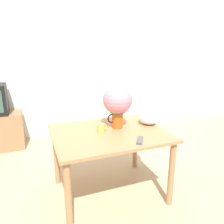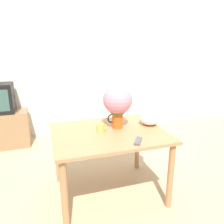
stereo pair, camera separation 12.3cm
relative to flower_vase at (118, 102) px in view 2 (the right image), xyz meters
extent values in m
plane|color=tan|center=(-0.03, -0.05, -1.01)|extent=(12.00, 12.00, 0.00)
cube|color=silver|center=(-0.03, 1.89, 0.29)|extent=(8.00, 0.05, 2.60)
cube|color=#A3754C|center=(-0.12, -0.08, -0.29)|extent=(1.14, 0.91, 0.03)
cylinder|color=#A3754C|center=(-0.63, -0.48, -0.66)|extent=(0.06, 0.06, 0.70)
cylinder|color=#A3754C|center=(0.39, -0.48, -0.66)|extent=(0.06, 0.06, 0.70)
cylinder|color=#A3754C|center=(-0.63, 0.31, -0.66)|extent=(0.06, 0.06, 0.70)
cylinder|color=#A3754C|center=(0.39, 0.31, -0.66)|extent=(0.06, 0.06, 0.70)
cylinder|color=#E05619|center=(0.00, 0.00, -0.18)|extent=(0.12, 0.12, 0.20)
cone|color=#E05619|center=(0.05, 0.00, -0.11)|extent=(0.04, 0.04, 0.05)
torus|color=black|center=(-0.06, 0.00, -0.17)|extent=(0.10, 0.01, 0.10)
sphere|color=#3D7033|center=(0.00, 0.00, -0.03)|extent=(0.23, 0.23, 0.23)
sphere|color=pink|center=(0.00, 0.00, 0.03)|extent=(0.31, 0.31, 0.31)
cylinder|color=gold|center=(-0.20, -0.05, -0.24)|extent=(0.08, 0.08, 0.08)
torus|color=gold|center=(-0.16, -0.05, -0.24)|extent=(0.06, 0.01, 0.06)
ellipsoid|color=white|center=(0.37, -0.02, -0.21)|extent=(0.22, 0.22, 0.14)
cube|color=#4C4C51|center=(0.06, -0.41, -0.27)|extent=(0.13, 0.17, 0.02)
cube|color=#8E6B47|center=(-1.39, 1.58, -0.72)|extent=(0.78, 0.40, 0.58)
camera|label=1|loc=(-0.84, -2.04, 0.55)|focal=35.00mm
camera|label=2|loc=(-0.73, -2.08, 0.55)|focal=35.00mm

